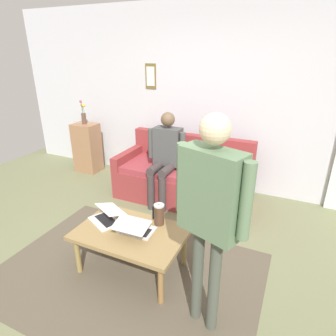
{
  "coord_description": "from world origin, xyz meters",
  "views": [
    {
      "loc": [
        -1.24,
        2.0,
        2.04
      ],
      "look_at": [
        0.02,
        -0.73,
        0.8
      ],
      "focal_mm": 30.68,
      "sensor_mm": 36.0,
      "label": 1
    }
  ],
  "objects_px": {
    "person_standing": "(210,203)",
    "person_seated": "(165,154)",
    "laptop_left": "(135,228)",
    "french_press": "(159,214)",
    "coffee_table": "(131,235)",
    "couch": "(183,178)",
    "flower_vase": "(84,115)",
    "side_shelf": "(87,148)",
    "laptop_center": "(107,217)"
  },
  "relations": [
    {
      "from": "person_standing",
      "to": "laptop_left",
      "type": "bearing_deg",
      "value": -20.17
    },
    {
      "from": "french_press",
      "to": "laptop_center",
      "type": "bearing_deg",
      "value": 18.3
    },
    {
      "from": "laptop_left",
      "to": "french_press",
      "type": "bearing_deg",
      "value": -122.6
    },
    {
      "from": "couch",
      "to": "flower_vase",
      "type": "xyz_separation_m",
      "value": [
        1.93,
        -0.23,
        0.71
      ]
    },
    {
      "from": "french_press",
      "to": "flower_vase",
      "type": "xyz_separation_m",
      "value": [
        2.23,
        -1.63,
        0.47
      ]
    },
    {
      "from": "couch",
      "to": "coffee_table",
      "type": "bearing_deg",
      "value": 93.83
    },
    {
      "from": "coffee_table",
      "to": "laptop_center",
      "type": "bearing_deg",
      "value": -10.81
    },
    {
      "from": "side_shelf",
      "to": "person_standing",
      "type": "bearing_deg",
      "value": 143.37
    },
    {
      "from": "flower_vase",
      "to": "person_standing",
      "type": "bearing_deg",
      "value": 143.38
    },
    {
      "from": "coffee_table",
      "to": "side_shelf",
      "type": "bearing_deg",
      "value": -42.23
    },
    {
      "from": "french_press",
      "to": "flower_vase",
      "type": "relative_size",
      "value": 0.6
    },
    {
      "from": "laptop_center",
      "to": "flower_vase",
      "type": "relative_size",
      "value": 1.02
    },
    {
      "from": "french_press",
      "to": "person_seated",
      "type": "bearing_deg",
      "value": -67.56
    },
    {
      "from": "flower_vase",
      "to": "person_seated",
      "type": "distance_m",
      "value": 1.83
    },
    {
      "from": "laptop_center",
      "to": "side_shelf",
      "type": "bearing_deg",
      "value": -46.07
    },
    {
      "from": "coffee_table",
      "to": "laptop_center",
      "type": "height_order",
      "value": "laptop_center"
    },
    {
      "from": "laptop_center",
      "to": "person_seated",
      "type": "relative_size",
      "value": 0.32
    },
    {
      "from": "coffee_table",
      "to": "french_press",
      "type": "xyz_separation_m",
      "value": [
        -0.19,
        -0.23,
        0.16
      ]
    },
    {
      "from": "side_shelf",
      "to": "laptop_left",
      "type": "bearing_deg",
      "value": 138.47
    },
    {
      "from": "french_press",
      "to": "side_shelf",
      "type": "height_order",
      "value": "side_shelf"
    },
    {
      "from": "couch",
      "to": "coffee_table",
      "type": "distance_m",
      "value": 1.63
    },
    {
      "from": "french_press",
      "to": "person_seated",
      "type": "distance_m",
      "value": 1.28
    },
    {
      "from": "person_standing",
      "to": "person_seated",
      "type": "relative_size",
      "value": 1.33
    },
    {
      "from": "laptop_center",
      "to": "side_shelf",
      "type": "relative_size",
      "value": 0.48
    },
    {
      "from": "laptop_left",
      "to": "person_standing",
      "type": "distance_m",
      "value": 1.04
    },
    {
      "from": "couch",
      "to": "laptop_left",
      "type": "bearing_deg",
      "value": 95.5
    },
    {
      "from": "french_press",
      "to": "person_seated",
      "type": "relative_size",
      "value": 0.19
    },
    {
      "from": "coffee_table",
      "to": "person_seated",
      "type": "distance_m",
      "value": 1.46
    },
    {
      "from": "person_seated",
      "to": "french_press",
      "type": "bearing_deg",
      "value": 112.44
    },
    {
      "from": "coffee_table",
      "to": "person_standing",
      "type": "bearing_deg",
      "value": 161.06
    },
    {
      "from": "coffee_table",
      "to": "french_press",
      "type": "bearing_deg",
      "value": -129.99
    },
    {
      "from": "couch",
      "to": "french_press",
      "type": "bearing_deg",
      "value": 102.12
    },
    {
      "from": "couch",
      "to": "coffee_table",
      "type": "height_order",
      "value": "couch"
    },
    {
      "from": "couch",
      "to": "french_press",
      "type": "relative_size",
      "value": 7.64
    },
    {
      "from": "coffee_table",
      "to": "person_standing",
      "type": "distance_m",
      "value": 1.13
    },
    {
      "from": "coffee_table",
      "to": "french_press",
      "type": "relative_size",
      "value": 4.23
    },
    {
      "from": "couch",
      "to": "person_seated",
      "type": "relative_size",
      "value": 1.46
    },
    {
      "from": "laptop_left",
      "to": "couch",
      "type": "bearing_deg",
      "value": -84.5
    },
    {
      "from": "couch",
      "to": "coffee_table",
      "type": "xyz_separation_m",
      "value": [
        -0.11,
        1.62,
        0.08
      ]
    },
    {
      "from": "side_shelf",
      "to": "flower_vase",
      "type": "bearing_deg",
      "value": 127.47
    },
    {
      "from": "laptop_center",
      "to": "flower_vase",
      "type": "xyz_separation_m",
      "value": [
        1.73,
        -1.79,
        0.53
      ]
    },
    {
      "from": "coffee_table",
      "to": "laptop_left",
      "type": "distance_m",
      "value": 0.1
    },
    {
      "from": "laptop_left",
      "to": "laptop_center",
      "type": "bearing_deg",
      "value": -8.97
    },
    {
      "from": "flower_vase",
      "to": "person_seated",
      "type": "bearing_deg",
      "value": 165.32
    },
    {
      "from": "french_press",
      "to": "couch",
      "type": "bearing_deg",
      "value": -77.88
    },
    {
      "from": "coffee_table",
      "to": "laptop_left",
      "type": "bearing_deg",
      "value": -176.4
    },
    {
      "from": "couch",
      "to": "side_shelf",
      "type": "relative_size",
      "value": 2.17
    },
    {
      "from": "person_standing",
      "to": "person_seated",
      "type": "bearing_deg",
      "value": -56.11
    },
    {
      "from": "coffee_table",
      "to": "laptop_center",
      "type": "distance_m",
      "value": 0.33
    },
    {
      "from": "laptop_center",
      "to": "person_standing",
      "type": "height_order",
      "value": "person_standing"
    }
  ]
}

